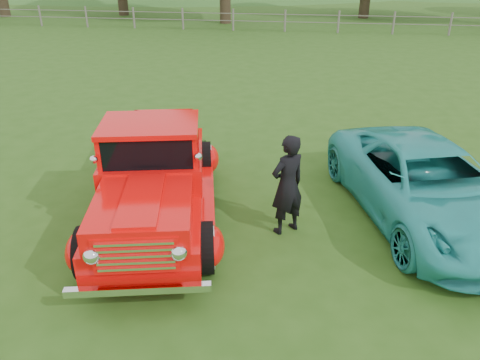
# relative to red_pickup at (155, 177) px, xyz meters

# --- Properties ---
(ground) EXTENTS (140.00, 140.00, 0.00)m
(ground) POSITION_rel_red_pickup_xyz_m (0.83, -0.74, -0.80)
(ground) COLOR #2A5015
(ground) RESTS_ON ground
(distant_hills) EXTENTS (116.00, 60.00, 18.00)m
(distant_hills) POSITION_rel_red_pickup_xyz_m (-3.26, 58.73, -5.34)
(distant_hills) COLOR #356324
(distant_hills) RESTS_ON ground
(fence_line) EXTENTS (48.00, 0.12, 1.20)m
(fence_line) POSITION_rel_red_pickup_xyz_m (0.83, 21.26, -0.19)
(fence_line) COLOR #686458
(fence_line) RESTS_ON ground
(red_pickup) EXTENTS (3.00, 5.24, 1.78)m
(red_pickup) POSITION_rel_red_pickup_xyz_m (0.00, 0.00, 0.00)
(red_pickup) COLOR black
(red_pickup) RESTS_ON ground
(teal_sedan) EXTENTS (3.42, 5.09, 1.29)m
(teal_sedan) POSITION_rel_red_pickup_xyz_m (4.52, 0.71, -0.15)
(teal_sedan) COLOR teal
(teal_sedan) RESTS_ON ground
(man) EXTENTS (0.73, 0.71, 1.69)m
(man) POSITION_rel_red_pickup_xyz_m (2.21, -0.06, 0.05)
(man) COLOR black
(man) RESTS_ON ground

